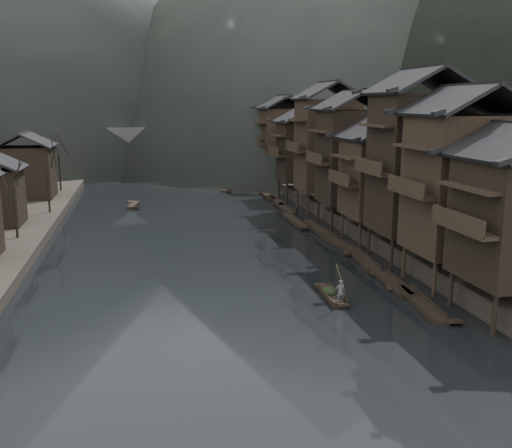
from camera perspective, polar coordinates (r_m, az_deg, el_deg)
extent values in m
plane|color=black|center=(41.10, -2.88, -7.07)|extent=(300.00, 300.00, 0.00)
cube|color=#2D2823|center=(89.26, 15.79, 3.49)|extent=(40.00, 200.00, 1.80)
cylinder|color=black|center=(36.47, 22.74, -8.38)|extent=(0.30, 0.30, 2.90)
cylinder|color=black|center=(40.28, 18.92, -6.18)|extent=(0.30, 0.30, 2.90)
cylinder|color=black|center=(41.71, 22.20, -5.81)|extent=(0.30, 0.30, 2.90)
cube|color=black|center=(36.66, 20.08, -0.44)|extent=(1.20, 5.70, 0.25)
cylinder|color=black|center=(42.09, 17.42, -5.30)|extent=(0.30, 0.30, 2.90)
cylinder|color=black|center=(46.16, 14.56, -3.61)|extent=(0.30, 0.30, 2.90)
cylinder|color=black|center=(43.46, 20.61, -4.98)|extent=(0.30, 0.30, 2.90)
cylinder|color=black|center=(47.41, 17.56, -3.38)|extent=(0.30, 0.30, 2.90)
cube|color=black|center=(44.34, 19.96, 3.72)|extent=(7.00, 6.00, 9.97)
cube|color=black|center=(42.47, 15.29, 3.00)|extent=(1.20, 5.70, 0.25)
cylinder|color=black|center=(48.07, 13.42, -2.94)|extent=(0.30, 0.30, 2.90)
cylinder|color=black|center=(52.32, 11.23, -1.63)|extent=(0.30, 0.30, 2.90)
cylinder|color=black|center=(49.28, 16.33, -2.73)|extent=(0.30, 0.30, 2.90)
cylinder|color=black|center=(53.43, 13.95, -1.47)|extent=(0.30, 0.30, 2.90)
cube|color=black|center=(50.30, 15.89, 5.79)|extent=(7.00, 6.00, 11.54)
cube|color=black|center=(48.66, 11.64, 5.12)|extent=(1.20, 5.70, 0.25)
cylinder|color=black|center=(54.30, 10.34, -1.09)|extent=(0.30, 0.30, 2.90)
cylinder|color=black|center=(58.67, 8.61, -0.06)|extent=(0.30, 0.30, 2.90)
cylinder|color=black|center=(55.37, 12.98, -0.95)|extent=(0.30, 0.30, 2.90)
cylinder|color=black|center=(59.66, 11.09, 0.05)|extent=(0.30, 0.30, 2.90)
cube|color=black|center=(56.80, 12.55, 4.54)|extent=(7.00, 6.00, 7.44)
cube|color=black|center=(55.34, 8.73, 4.10)|extent=(1.20, 5.70, 0.25)
cylinder|color=black|center=(61.62, 7.60, 0.55)|extent=(0.30, 0.30, 2.90)
cylinder|color=black|center=(66.08, 6.24, 1.36)|extent=(0.30, 0.30, 2.90)
cylinder|color=black|center=(62.56, 9.98, 0.65)|extent=(0.30, 0.30, 2.90)
cylinder|color=black|center=(66.96, 8.49, 1.44)|extent=(0.30, 0.30, 2.90)
cube|color=black|center=(64.00, 9.69, 6.64)|extent=(7.00, 6.00, 10.06)
cube|color=black|center=(62.72, 6.24, 6.17)|extent=(1.20, 5.70, 0.25)
cylinder|color=black|center=(70.03, 5.20, 1.99)|extent=(0.30, 0.30, 2.90)
cylinder|color=black|center=(74.57, 4.14, 2.62)|extent=(0.30, 0.30, 2.90)
cylinder|color=black|center=(70.86, 7.33, 2.06)|extent=(0.30, 0.30, 2.90)
cylinder|color=black|center=(75.35, 6.16, 2.68)|extent=(0.30, 0.30, 2.90)
cube|color=black|center=(72.39, 7.13, 7.80)|extent=(7.00, 6.00, 11.26)
cube|color=black|center=(71.26, 4.04, 7.34)|extent=(1.20, 5.70, 0.25)
cylinder|color=black|center=(79.53, 3.14, 3.22)|extent=(0.30, 0.30, 2.90)
cylinder|color=black|center=(84.13, 2.31, 3.71)|extent=(0.30, 0.30, 2.90)
cylinder|color=black|center=(80.26, 5.04, 3.27)|extent=(0.30, 0.30, 2.90)
cylinder|color=black|center=(84.82, 4.12, 3.76)|extent=(0.30, 0.30, 2.90)
cube|color=black|center=(82.02, 4.87, 7.24)|extent=(7.00, 6.00, 8.15)
cube|color=black|center=(81.02, 2.12, 6.93)|extent=(1.20, 5.70, 0.25)
cylinder|color=black|center=(91.07, 1.23, 4.35)|extent=(0.30, 0.30, 2.90)
cylinder|color=black|center=(95.71, 0.59, 4.73)|extent=(0.30, 0.30, 2.90)
cylinder|color=black|center=(91.71, 2.91, 4.39)|extent=(0.30, 0.30, 2.90)
cylinder|color=black|center=(96.32, 2.20, 4.76)|extent=(0.30, 0.30, 2.90)
cube|color=black|center=(93.50, 2.79, 8.39)|extent=(7.00, 6.00, 9.91)
cube|color=black|center=(92.63, 0.36, 8.07)|extent=(1.20, 5.70, 0.25)
cube|color=black|center=(82.24, -21.88, 4.98)|extent=(6.50, 6.50, 6.80)
cylinder|color=black|center=(57.86, -22.57, 1.31)|extent=(0.24, 0.24, 4.81)
cylinder|color=black|center=(70.30, -20.66, 3.28)|extent=(0.24, 0.24, 5.01)
cylinder|color=black|center=(87.60, -18.91, 4.97)|extent=(0.24, 0.24, 4.94)
cube|color=black|center=(40.38, 16.18, -7.68)|extent=(2.00, 7.26, 0.30)
cube|color=black|center=(40.32, 16.19, -7.43)|extent=(2.04, 7.12, 0.10)
cube|color=black|center=(43.03, 13.57, -6.11)|extent=(1.04, 0.99, 0.36)
cube|color=black|center=(37.76, 19.20, -9.04)|extent=(1.04, 0.99, 0.36)
cube|color=black|center=(44.02, 13.55, -5.89)|extent=(1.41, 5.86, 0.30)
cube|color=black|center=(43.96, 13.56, -5.67)|extent=(1.46, 5.75, 0.10)
cube|color=black|center=(46.33, 11.94, -4.73)|extent=(0.97, 0.77, 0.32)
cube|color=black|center=(41.67, 15.36, -6.81)|extent=(0.97, 0.77, 0.32)
cube|color=black|center=(49.32, 10.92, -3.83)|extent=(1.79, 6.30, 0.30)
cube|color=black|center=(49.27, 10.92, -3.63)|extent=(1.83, 6.18, 0.10)
cube|color=black|center=(51.81, 9.34, -2.84)|extent=(1.01, 0.87, 0.33)
cube|color=black|center=(46.80, 12.68, -4.59)|extent=(1.01, 0.87, 0.33)
cube|color=black|center=(54.92, 8.44, -2.11)|extent=(1.81, 7.01, 0.30)
cube|color=black|center=(54.88, 8.45, -1.93)|extent=(1.85, 6.88, 0.10)
cube|color=black|center=(58.03, 7.66, -1.18)|extent=(1.02, 0.94, 0.35)
cube|color=black|center=(51.77, 9.33, -2.85)|extent=(1.02, 0.94, 0.35)
cube|color=black|center=(61.40, 6.13, -0.55)|extent=(1.39, 7.73, 0.30)
cube|color=black|center=(61.36, 6.13, -0.38)|extent=(1.44, 7.58, 0.10)
cube|color=black|center=(64.86, 5.27, 0.27)|extent=(0.97, 0.98, 0.37)
cube|color=black|center=(57.91, 7.09, -1.19)|extent=(0.97, 0.98, 0.37)
cube|color=black|center=(65.07, 3.95, 0.21)|extent=(1.20, 7.52, 0.30)
cube|color=black|center=(65.04, 3.95, 0.36)|extent=(1.26, 7.37, 0.10)
cube|color=black|center=(68.47, 3.19, 0.93)|extent=(0.95, 0.93, 0.36)
cube|color=black|center=(61.64, 4.80, -0.34)|extent=(0.95, 0.93, 0.36)
cube|color=black|center=(73.11, 2.87, 1.53)|extent=(1.31, 7.72, 0.30)
cube|color=black|center=(73.07, 2.87, 1.67)|extent=(1.36, 7.57, 0.10)
cube|color=black|center=(76.58, 2.11, 2.12)|extent=(0.96, 0.97, 0.37)
cube|color=black|center=(69.60, 3.70, 1.10)|extent=(0.96, 0.97, 0.37)
cube|color=black|center=(78.69, 2.10, 2.29)|extent=(1.26, 7.53, 0.30)
cube|color=black|center=(78.66, 2.11, 2.41)|extent=(1.31, 7.38, 0.10)
cube|color=black|center=(82.10, 1.46, 2.80)|extent=(0.95, 0.94, 0.36)
cube|color=black|center=(75.24, 2.81, 1.94)|extent=(0.95, 0.94, 0.36)
cube|color=black|center=(82.99, 1.18, 2.80)|extent=(1.54, 7.14, 0.30)
cube|color=black|center=(82.96, 1.18, 2.92)|extent=(1.58, 7.00, 0.10)
cube|color=black|center=(86.19, 0.55, 3.24)|extent=(0.99, 0.93, 0.35)
cube|color=black|center=(79.75, 1.87, 2.52)|extent=(0.99, 0.93, 0.35)
cube|color=black|center=(89.88, 0.37, 3.51)|extent=(1.78, 7.47, 0.30)
cube|color=black|center=(89.86, 0.37, 3.63)|extent=(1.82, 7.32, 0.10)
cube|color=black|center=(93.22, -0.27, 3.91)|extent=(1.01, 0.99, 0.36)
cube|color=black|center=(86.52, 1.07, 3.27)|extent=(1.01, 0.99, 0.36)
cube|color=black|center=(95.19, -0.48, 3.99)|extent=(1.61, 7.03, 0.30)
cube|color=black|center=(95.16, -0.48, 4.10)|extent=(1.66, 6.89, 0.10)
cube|color=black|center=(98.36, -0.99, 4.33)|extent=(1.00, 0.92, 0.35)
cube|color=black|center=(91.98, 0.07, 3.79)|extent=(1.00, 0.92, 0.35)
cube|color=black|center=(77.51, -12.13, 1.88)|extent=(1.71, 5.01, 0.30)
cube|color=black|center=(77.48, -12.14, 2.01)|extent=(1.74, 4.92, 0.10)
cube|color=black|center=(79.80, -12.38, 2.25)|extent=(0.93, 0.73, 0.30)
cube|color=black|center=(75.19, -11.89, 1.69)|extent=(0.93, 0.73, 0.30)
cube|color=black|center=(89.80, -3.18, 3.49)|extent=(1.68, 4.78, 0.30)
cube|color=black|center=(89.77, -3.18, 3.60)|extent=(1.71, 4.70, 0.10)
cube|color=black|center=(91.91, -3.59, 3.77)|extent=(0.93, 0.71, 0.29)
cube|color=black|center=(87.65, -2.75, 3.37)|extent=(0.93, 0.71, 0.29)
cube|color=#4C4C4F|center=(110.75, -8.64, 8.65)|extent=(40.00, 6.00, 1.60)
cube|color=#4C4C4F|center=(107.99, -8.59, 9.26)|extent=(40.00, 0.50, 1.00)
cube|color=#4C4C4F|center=(113.38, -8.74, 9.38)|extent=(40.00, 0.50, 1.00)
cube|color=#4C4C4F|center=(111.20, -15.84, 6.28)|extent=(3.20, 6.00, 6.40)
cube|color=#4C4C4F|center=(110.90, -10.91, 6.50)|extent=(3.20, 6.00, 6.40)
cube|color=#4C4C4F|center=(111.37, -6.25, 6.67)|extent=(3.20, 6.00, 6.40)
cube|color=#4C4C4F|center=(112.64, -1.40, 6.79)|extent=(3.20, 6.00, 6.40)
cube|color=black|center=(40.73, 7.49, -7.12)|extent=(1.18, 4.44, 0.30)
cube|color=black|center=(40.67, 7.50, -6.88)|extent=(1.23, 4.36, 0.10)
cube|color=black|center=(42.54, 6.43, -6.05)|extent=(0.84, 0.60, 0.29)
cube|color=black|center=(38.85, 8.67, -7.89)|extent=(0.84, 0.60, 0.29)
ellipsoid|color=black|center=(40.73, 7.40, -6.22)|extent=(1.05, 1.38, 0.63)
imported|color=#5F5F61|center=(38.92, 8.46, -6.36)|extent=(0.61, 0.41, 1.63)
cylinder|color=#8C7A51|center=(38.23, 8.86, -2.48)|extent=(1.80, 1.85, 3.77)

